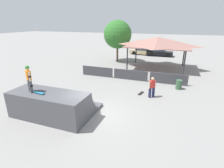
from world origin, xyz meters
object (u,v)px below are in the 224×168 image
object	(u,v)px
bystander_walking	(152,86)
parked_car_black	(160,53)
skater_on_deck	(29,77)
skateboard_on_deck	(39,93)
tree_beside_pavilion	(118,34)
skateboard_on_ground	(141,93)
parked_car_tan	(142,51)
trash_bin	(179,85)

from	to	relation	value
bystander_walking	parked_car_black	size ratio (longest dim) A/B	0.38
skater_on_deck	parked_car_black	size ratio (longest dim) A/B	0.37
skateboard_on_deck	tree_beside_pavilion	size ratio (longest dim) A/B	0.14
tree_beside_pavilion	skateboard_on_ground	bearing A→B (deg)	-62.34
parked_car_black	parked_car_tan	bearing A→B (deg)	172.75
skateboard_on_deck	parked_car_black	xyz separation A→B (m)	(4.61, 24.08, -1.12)
skater_on_deck	parked_car_tan	size ratio (longest dim) A/B	0.36
skateboard_on_deck	parked_car_black	size ratio (longest dim) A/B	0.19
skateboard_on_deck	trash_bin	size ratio (longest dim) A/B	1.01
skateboard_on_deck	skateboard_on_ground	distance (m)	8.05
trash_bin	parked_car_black	size ratio (longest dim) A/B	0.19
parked_car_tan	trash_bin	bearing A→B (deg)	-61.11
parked_car_black	skateboard_on_ground	bearing A→B (deg)	-89.94
skateboard_on_deck	parked_car_tan	world-z (taller)	skateboard_on_deck
trash_bin	parked_car_black	world-z (taller)	parked_car_black
skateboard_on_ground	parked_car_tan	distance (m)	18.68
bystander_walking	parked_car_black	xyz separation A→B (m)	(-1.33, 18.41, -0.32)
tree_beside_pavilion	parked_car_tan	xyz separation A→B (m)	(2.51, 6.87, -3.34)
skater_on_deck	skateboard_on_ground	bearing A→B (deg)	77.87
skater_on_deck	skateboard_on_ground	xyz separation A→B (m)	(5.71, 6.00, -2.56)
skateboard_on_deck	trash_bin	distance (m)	11.59
skater_on_deck	parked_car_tan	bearing A→B (deg)	116.27
skater_on_deck	bystander_walking	size ratio (longest dim) A/B	1.00
skateboard_on_deck	skateboard_on_ground	bearing A→B (deg)	57.23
bystander_walking	skateboard_on_ground	bearing A→B (deg)	-71.71
skateboard_on_ground	parked_car_tan	world-z (taller)	parked_car_tan
tree_beside_pavilion	parked_car_black	xyz separation A→B (m)	(5.60, 6.54, -3.34)
skateboard_on_deck	bystander_walking	bearing A→B (deg)	50.52
tree_beside_pavilion	parked_car_tan	size ratio (longest dim) A/B	1.28
bystander_walking	skateboard_on_ground	world-z (taller)	bystander_walking
skater_on_deck	skateboard_on_ground	size ratio (longest dim) A/B	2.11
parked_car_tan	skateboard_on_ground	bearing A→B (deg)	-72.16
skater_on_deck	bystander_walking	world-z (taller)	skater_on_deck
skateboard_on_ground	parked_car_tan	size ratio (longest dim) A/B	0.17
tree_beside_pavilion	trash_bin	world-z (taller)	tree_beside_pavilion
bystander_walking	parked_car_tan	world-z (taller)	bystander_walking
skater_on_deck	bystander_walking	distance (m)	8.85
tree_beside_pavilion	skateboard_on_deck	bearing A→B (deg)	-86.75
skateboard_on_deck	bystander_walking	size ratio (longest dim) A/B	0.51
bystander_walking	tree_beside_pavilion	distance (m)	14.07
tree_beside_pavilion	parked_car_black	bearing A→B (deg)	49.42
skateboard_on_deck	parked_car_black	bearing A→B (deg)	86.00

